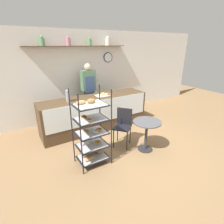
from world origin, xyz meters
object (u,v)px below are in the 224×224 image
object	(u,v)px
pastry_rack	(92,134)
person_worker	(89,91)
cafe_chair	(123,123)
coffee_carafe	(68,96)
donut_tray_counter	(103,95)
cafe_table	(147,129)

from	to	relation	value
pastry_rack	person_worker	xyz separation A→B (m)	(0.87, 2.01, 0.31)
pastry_rack	cafe_chair	size ratio (longest dim) A/B	1.75
coffee_carafe	donut_tray_counter	distance (m)	1.02
person_worker	coffee_carafe	bearing A→B (deg)	-142.32
cafe_chair	donut_tray_counter	world-z (taller)	donut_tray_counter
pastry_rack	cafe_table	bearing A→B (deg)	-9.59
cafe_chair	coffee_carafe	xyz separation A→B (m)	(-0.93, 1.08, 0.54)
cafe_table	coffee_carafe	distance (m)	2.07
cafe_chair	coffee_carafe	world-z (taller)	coffee_carafe
donut_tray_counter	pastry_rack	bearing A→B (deg)	-126.68
cafe_table	person_worker	bearing A→B (deg)	99.60
pastry_rack	coffee_carafe	distance (m)	1.42
pastry_rack	cafe_chair	bearing A→B (deg)	16.11
person_worker	donut_tray_counter	size ratio (longest dim) A/B	4.17
coffee_carafe	person_worker	bearing A→B (deg)	37.68
person_worker	cafe_chair	xyz separation A→B (m)	(0.08, -1.74, -0.42)
cafe_table	pastry_rack	bearing A→B (deg)	170.41
coffee_carafe	donut_tray_counter	size ratio (longest dim) A/B	0.72
pastry_rack	coffee_carafe	world-z (taller)	pastry_rack
pastry_rack	coffee_carafe	bearing A→B (deg)	89.28
cafe_table	donut_tray_counter	xyz separation A→B (m)	(-0.21, 1.60, 0.44)
person_worker	cafe_table	distance (m)	2.30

